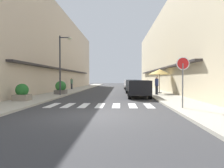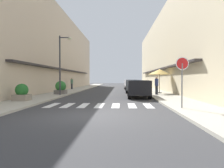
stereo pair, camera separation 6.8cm
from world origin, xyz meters
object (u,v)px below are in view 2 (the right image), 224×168
street_lamp (62,59)px  planter_midblock (61,88)px  parked_car_mid (134,85)px  round_street_sign (182,69)px  planter_corner (22,93)px  parked_car_far (131,83)px  pedestrian_walking_far (72,83)px  cafe_umbrella (160,72)px  parked_car_near (138,87)px  pedestrian_walking_near (157,85)px

street_lamp → planter_midblock: bearing=112.3°
parked_car_mid → street_lamp: 8.92m
parked_car_mid → street_lamp: street_lamp is taller
round_street_sign → planter_corner: round_street_sign is taller
parked_car_far → pedestrian_walking_far: (-8.43, -0.58, 0.05)m
round_street_sign → cafe_umbrella: round_street_sign is taller
round_street_sign → planter_midblock: (-8.86, 9.11, -1.36)m
round_street_sign → planter_corner: size_ratio=2.24×
parked_car_mid → street_lamp: (-6.79, -5.22, 2.46)m
parked_car_near → cafe_umbrella: (2.52, 4.04, 1.38)m
cafe_umbrella → pedestrian_walking_near: bearing=-107.6°
planter_midblock → planter_corner: bearing=-98.2°
planter_midblock → pedestrian_walking_near: (9.15, -0.33, 0.30)m
parked_car_mid → pedestrian_walking_near: bearing=-66.8°
parked_car_far → planter_corner: bearing=-117.4°
planter_midblock → pedestrian_walking_near: size_ratio=0.74×
street_lamp → parked_car_near: bearing=-9.2°
street_lamp → pedestrian_walking_far: street_lamp is taller
round_street_sign → pedestrian_walking_far: bearing=118.7°
round_street_sign → pedestrian_walking_near: size_ratio=1.50×
parked_car_mid → parked_car_near: bearing=-90.0°
parked_car_near → pedestrian_walking_far: bearing=126.3°
round_street_sign → street_lamp: size_ratio=0.48×
round_street_sign → cafe_umbrella: (0.94, 10.84, 0.23)m
round_street_sign → pedestrian_walking_near: (0.29, 8.78, -1.06)m
round_street_sign → street_lamp: street_lamp is taller
planter_corner → planter_midblock: (0.87, 5.97, 0.07)m
cafe_umbrella → planter_midblock: bearing=-170.0°
street_lamp → planter_midblock: street_lamp is taller
planter_midblock → parked_car_near: bearing=-17.6°
round_street_sign → street_lamp: (-8.37, 7.90, 1.31)m
pedestrian_walking_far → parked_car_mid: bearing=-172.1°
parked_car_mid → cafe_umbrella: (2.52, -2.29, 1.38)m
parked_car_far → cafe_umbrella: size_ratio=1.78×
street_lamp → cafe_umbrella: (9.31, 2.94, -1.09)m
street_lamp → pedestrian_walking_far: size_ratio=3.29×
street_lamp → cafe_umbrella: 9.82m
round_street_sign → street_lamp: 11.58m
pedestrian_walking_near → parked_car_near: bearing=18.9°
parked_car_mid → planter_corner: parked_car_mid is taller
parked_car_far → parked_car_near: bearing=-90.0°
parked_car_near → parked_car_mid: (0.00, 6.32, 0.00)m
parked_car_near → pedestrian_walking_near: size_ratio=2.45×
pedestrian_walking_far → planter_midblock: bearing=136.4°
parked_car_mid → pedestrian_walking_far: 9.88m
round_street_sign → pedestrian_walking_far: 20.86m
parked_car_near → planter_corner: parked_car_near is taller
cafe_umbrella → pedestrian_walking_far: cafe_umbrella is taller
parked_car_mid → parked_car_far: same height
parked_car_mid → planter_corner: bearing=-129.2°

